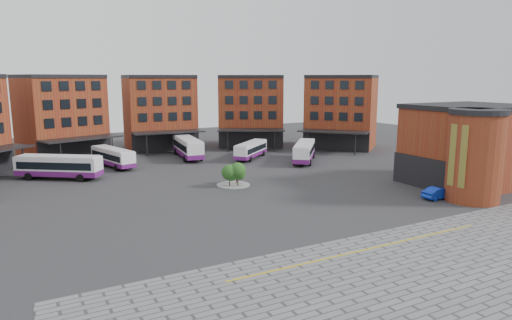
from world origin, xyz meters
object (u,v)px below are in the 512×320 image
tree_island (235,173)px  bus_e (251,150)px  bus_f (304,151)px  bus_b (59,166)px  blue_car (439,193)px  bus_c (113,157)px  bus_d (188,147)px

tree_island → bus_e: 21.03m
bus_f → bus_b: bearing=-147.8°
bus_e → blue_car: (6.81, -34.57, -0.86)m
bus_e → blue_car: 35.24m
tree_island → bus_e: bearing=56.5°
bus_b → bus_c: 10.15m
bus_c → blue_car: (29.83, -38.15, -0.92)m
bus_b → bus_c: bearing=-21.3°
tree_island → bus_f: bus_f is taller
bus_e → bus_b: bearing=-127.8°
bus_d → blue_car: size_ratio=3.00×
tree_island → bus_d: bearing=85.0°
bus_e → bus_f: size_ratio=0.87×
bus_c → bus_e: size_ratio=1.18×
bus_b → bus_c: bus_b is taller
bus_b → bus_e: bus_b is taller
tree_island → bus_d: bus_d is taller
bus_d → bus_f: bus_d is taller
tree_island → bus_c: size_ratio=0.40×
bus_d → bus_f: 20.69m
bus_b → bus_e: (31.49, 1.98, -0.25)m
bus_f → blue_car: 27.64m
tree_island → bus_f: (18.18, 10.58, 0.03)m
bus_b → blue_car: size_ratio=2.62×
bus_c → blue_car: size_ratio=2.54×
bus_d → blue_car: bearing=-60.6°
tree_island → bus_e: tree_island is taller
blue_car → bus_b: bearing=49.7°
bus_d → bus_f: bearing=-31.3°
blue_car → bus_c: bearing=38.1°
bus_d → blue_car: (16.38, -40.57, -1.22)m
tree_island → blue_car: (18.43, -17.04, -1.03)m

